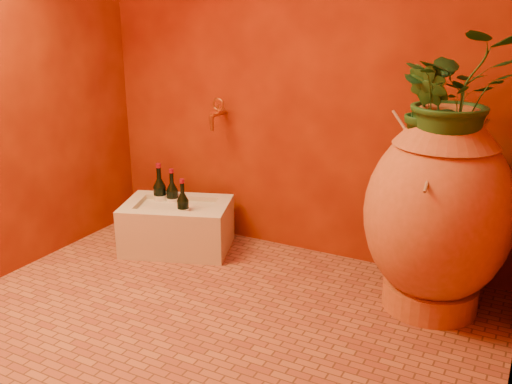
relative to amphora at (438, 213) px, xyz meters
The scene contains 10 objects.
floor 1.17m from the amphora, 142.60° to the right, with size 2.50×2.50×0.00m, color brown.
wall_back 1.20m from the amphora, 157.62° to the left, with size 2.50×0.02×2.50m, color #611605.
amphora is the anchor object (origin of this frame).
stone_basin 1.52m from the amphora, behind, with size 0.72×0.62×0.29m.
wine_bottle_a 1.59m from the amphora, behind, with size 0.07×0.07×0.30m.
wine_bottle_b 1.43m from the amphora, behind, with size 0.07×0.07×0.29m.
wine_bottle_c 1.67m from the amphora, behind, with size 0.08×0.08×0.33m.
wall_tap 1.40m from the amphora, 169.13° to the left, with size 0.08×0.16×0.18m.
plant_main 0.54m from the amphora, ahead, with size 0.50×0.43×0.56m, color #1A491A.
plant_side 0.49m from the amphora, 149.41° to the right, with size 0.22×0.18×0.41m, color #1A491A.
Camera 1 is at (1.25, -1.92, 1.40)m, focal length 40.00 mm.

